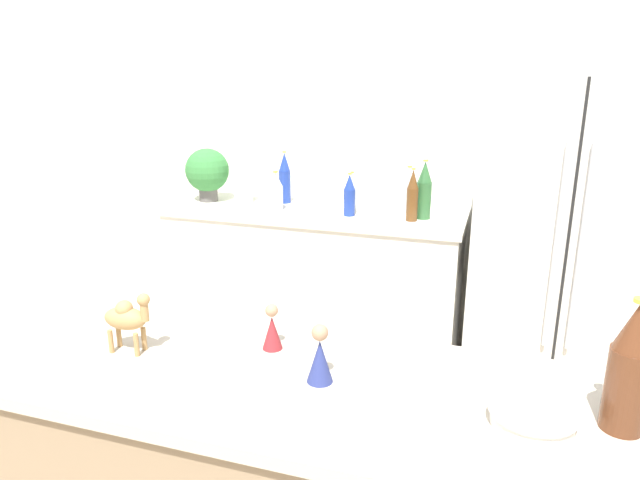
# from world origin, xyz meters

# --- Properties ---
(wall_back) EXTENTS (8.00, 0.06, 2.55)m
(wall_back) POSITION_xyz_m (0.00, 2.73, 1.27)
(wall_back) COLOR silver
(wall_back) RESTS_ON ground_plane
(back_counter) EXTENTS (1.75, 0.63, 0.92)m
(back_counter) POSITION_xyz_m (-0.45, 2.40, 0.46)
(back_counter) COLOR white
(back_counter) RESTS_ON ground_plane
(refrigerator) EXTENTS (0.84, 0.76, 1.71)m
(refrigerator) POSITION_xyz_m (0.88, 2.31, 0.86)
(refrigerator) COLOR silver
(refrigerator) RESTS_ON ground_plane
(potted_plant) EXTENTS (0.27, 0.27, 0.32)m
(potted_plant) POSITION_xyz_m (-1.15, 2.40, 1.10)
(potted_plant) COLOR #595451
(potted_plant) RESTS_ON back_counter
(paper_towel_roll) EXTENTS (0.12, 0.12, 0.23)m
(paper_towel_roll) POSITION_xyz_m (-0.92, 2.42, 1.03)
(paper_towel_roll) COLOR white
(paper_towel_roll) RESTS_ON back_counter
(back_bottle_0) EXTENTS (0.08, 0.08, 0.23)m
(back_bottle_0) POSITION_xyz_m (-0.66, 2.30, 1.03)
(back_bottle_0) COLOR #B2B7BC
(back_bottle_0) RESTS_ON back_counter
(back_bottle_1) EXTENTS (0.06, 0.06, 0.23)m
(back_bottle_1) POSITION_xyz_m (-0.23, 2.41, 1.03)
(back_bottle_1) COLOR #B2B7BC
(back_bottle_1) RESTS_ON back_counter
(back_bottle_2) EXTENTS (0.07, 0.07, 0.31)m
(back_bottle_2) POSITION_xyz_m (-0.68, 2.50, 1.07)
(back_bottle_2) COLOR navy
(back_bottle_2) RESTS_ON back_counter
(back_bottle_3) EXTENTS (0.06, 0.06, 0.29)m
(back_bottle_3) POSITION_xyz_m (0.13, 2.30, 1.05)
(back_bottle_3) COLOR brown
(back_bottle_3) RESTS_ON back_counter
(back_bottle_4) EXTENTS (0.08, 0.08, 0.26)m
(back_bottle_4) POSITION_xyz_m (0.08, 2.50, 1.04)
(back_bottle_4) COLOR #B2B7BC
(back_bottle_4) RESTS_ON back_counter
(back_bottle_5) EXTENTS (0.06, 0.06, 0.24)m
(back_bottle_5) POSITION_xyz_m (-0.22, 2.31, 1.03)
(back_bottle_5) COLOR navy
(back_bottle_5) RESTS_ON back_counter
(back_bottle_6) EXTENTS (0.08, 0.08, 0.32)m
(back_bottle_6) POSITION_xyz_m (0.18, 2.37, 1.07)
(back_bottle_6) COLOR #2D6033
(back_bottle_6) RESTS_ON back_counter
(wine_bottle) EXTENTS (0.09, 0.09, 0.29)m
(wine_bottle) POSITION_xyz_m (0.86, 0.49, 1.12)
(wine_bottle) COLOR #562D19
(wine_bottle) RESTS_ON bar_counter
(fruit_bowl) EXTENTS (0.19, 0.19, 0.04)m
(fruit_bowl) POSITION_xyz_m (0.69, 0.44, 1.01)
(fruit_bowl) COLOR white
(fruit_bowl) RESTS_ON bar_counter
(camel_figurine) EXTENTS (0.14, 0.07, 0.17)m
(camel_figurine) POSITION_xyz_m (-0.32, 0.46, 1.08)
(camel_figurine) COLOR #A87F4C
(camel_figurine) RESTS_ON bar_counter
(wise_man_figurine_blue) EXTENTS (0.06, 0.06, 0.15)m
(wise_man_figurine_blue) POSITION_xyz_m (0.21, 0.47, 1.05)
(wise_man_figurine_blue) COLOR navy
(wise_man_figurine_blue) RESTS_ON bar_counter
(wise_man_figurine_crimson) EXTENTS (0.05, 0.05, 0.13)m
(wise_man_figurine_crimson) POSITION_xyz_m (0.03, 0.59, 1.04)
(wise_man_figurine_crimson) COLOR maroon
(wise_man_figurine_crimson) RESTS_ON bar_counter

